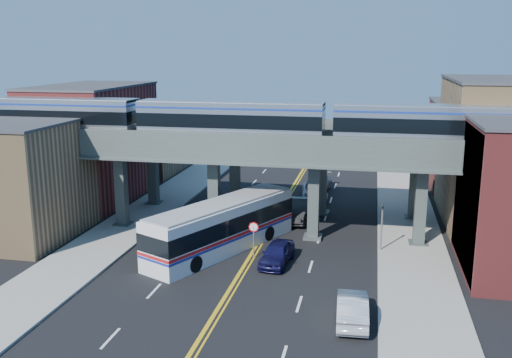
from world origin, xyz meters
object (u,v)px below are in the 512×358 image
Objects in this scene: traffic_signal at (382,222)px; car_lane_c at (315,191)px; transit_bus at (222,227)px; car_lane_b at (297,210)px; car_parked_curb at (352,308)px; car_lane_a at (277,253)px; stop_sign at (254,234)px; car_lane_d at (318,183)px; transit_train at (231,120)px.

traffic_signal reaches higher than car_lane_c.
car_lane_b is at bearing -0.97° from transit_bus.
car_lane_c is at bearing -82.52° from car_parked_curb.
transit_bus is 17.09m from car_lane_c.
traffic_signal reaches higher than car_lane_a.
transit_bus is 2.54× the size of car_lane_c.
stop_sign is 0.47× the size of car_lane_b.
car_parked_curb is at bearing -86.68° from car_lane_c.
transit_bus is 20.14m from car_lane_d.
transit_train is 8.38m from transit_bus.
car_lane_c is (5.44, 12.26, -8.43)m from transit_train.
car_lane_c is at bearing 93.07° from car_lane_a.
car_lane_a is at bearing -27.03° from stop_sign.
car_lane_d is at bearing 82.86° from stop_sign.
transit_train reaches higher than traffic_signal.
transit_train is 13.79m from traffic_signal.
car_lane_d is at bearing 11.39° from transit_bus.
traffic_signal is 11.75m from car_parked_curb.
car_lane_b reaches higher than car_parked_curb.
car_lane_c is at bearing 113.97° from traffic_signal.
car_lane_d is at bearing -83.64° from car_parked_curb.
traffic_signal is at bearing 18.63° from stop_sign.
stop_sign reaches higher than car_parked_curb.
traffic_signal reaches higher than transit_bus.
traffic_signal is 0.74× the size of car_lane_b.
traffic_signal is 0.72× the size of car_lane_d.
traffic_signal is 0.76× the size of car_lane_c.
car_lane_d is at bearing 109.97° from traffic_signal.
transit_bus is 3.03× the size of car_lane_a.
transit_bus is at bearing -170.06° from traffic_signal.
car_lane_d is at bearing 93.40° from car_lane_a.
car_lane_a is 0.94× the size of car_parked_curb.
transit_bus is (-11.47, -2.01, -0.49)m from traffic_signal.
stop_sign is 0.55× the size of car_parked_curb.
car_lane_a is at bearing -150.82° from traffic_signal.
car_parked_curb is (9.87, -9.53, -1.03)m from transit_bus.
car_parked_curb reaches higher than car_lane_c.
car_parked_curb is (5.45, -18.16, -0.13)m from car_lane_b.
car_lane_a is (-7.06, -3.94, -1.53)m from traffic_signal.
car_parked_curb is at bearing -53.05° from transit_train.
transit_train reaches higher than car_parked_curb.
car_lane_d is at bearing 82.89° from car_lane_c.
car_lane_c is 0.95× the size of car_lane_d.
transit_train is 3.29× the size of transit_bus.
car_lane_a is (1.84, -0.94, -0.99)m from stop_sign.
car_lane_b is (0.01, 10.55, 0.15)m from car_lane_a.
car_parked_curb is (7.30, -8.54, -0.97)m from stop_sign.
transit_train is at bearing 30.67° from transit_bus.
transit_train is 10.93× the size of traffic_signal.
car_lane_c is (5.13, 16.27, -1.07)m from transit_bus.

